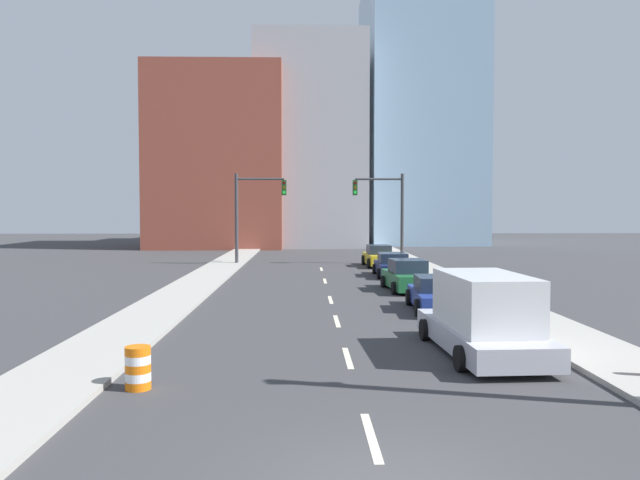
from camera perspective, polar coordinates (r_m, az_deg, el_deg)
name	(u,v)px	position (r m, az deg, el deg)	size (l,w,h in m)	color
sidewalk_left	(238,256)	(53.86, -7.52, -1.45)	(2.59, 89.59, 0.14)	#9E9B93
sidewalk_right	(397,256)	(54.16, 7.04, -1.42)	(2.59, 89.59, 0.14)	#9E9B93
lane_stripe_at_2m	(371,436)	(11.38, 4.70, -17.46)	(0.16, 2.40, 0.01)	beige
lane_stripe_at_8m	(348,358)	(16.94, 2.55, -10.70)	(0.16, 2.40, 0.01)	beige
lane_stripe_at_13m	(337,321)	(22.35, 1.55, -7.42)	(0.16, 2.40, 0.01)	beige
lane_stripe_at_19m	(330,300)	(27.61, 0.96, -5.48)	(0.16, 2.40, 0.01)	beige
lane_stripe_at_26m	(325,281)	(34.94, 0.45, -3.76)	(0.16, 2.40, 0.01)	beige
lane_stripe_at_33m	(321,269)	(42.03, 0.12, -2.67)	(0.16, 2.40, 0.01)	beige
building_brick_left	(221,161)	(70.74, -9.02, 7.16)	(14.00, 16.00, 18.99)	brown
building_office_center	(310,148)	(74.29, -0.93, 8.42)	(12.00, 20.00, 22.73)	#A8A8AD
building_glass_right	(417,113)	(80.13, 8.90, 11.44)	(13.00, 20.00, 32.36)	#8CADC6
traffic_signal_left	(250,207)	(45.75, -6.42, 3.06)	(3.77, 0.35, 6.65)	#38383D
traffic_signal_right	(389,207)	(46.01, 6.31, 3.06)	(3.77, 0.35, 6.65)	#38383D
traffic_barrel	(138,368)	(14.52, -16.31, -11.16)	(0.56, 0.56, 0.95)	orange
box_truck_silver	(483,317)	(17.62, 14.71, -6.81)	(2.67, 6.06, 2.22)	#B2B2BC
sedan_blue	(436,295)	(25.04, 10.57, -4.93)	(2.18, 4.57, 1.36)	navy
sedan_green	(408,277)	(31.00, 8.01, -3.33)	(2.30, 4.49, 1.54)	#1E6033
sedan_navy	(393,266)	(37.67, 6.65, -2.34)	(2.21, 4.81, 1.40)	#141E47
sedan_yellow	(379,257)	(44.25, 5.39, -1.52)	(2.14, 4.74, 1.52)	gold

